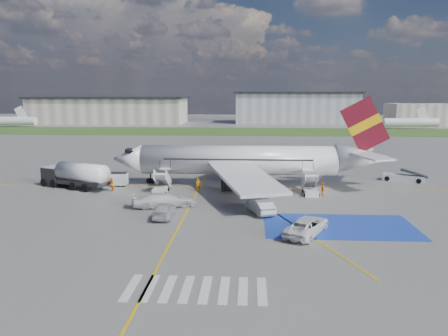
{
  "coord_description": "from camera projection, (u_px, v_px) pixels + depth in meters",
  "views": [
    {
      "loc": [
        1.54,
        -43.93,
        12.43
      ],
      "look_at": [
        -1.5,
        7.05,
        3.5
      ],
      "focal_mm": 35.0,
      "sensor_mm": 36.0,
      "label": 1
    }
  ],
  "objects": [
    {
      "name": "van_white_a",
      "position": [
        307.0,
        223.0,
        38.6
      ],
      "size": [
        4.43,
        5.7,
        1.94
      ],
      "primitive_type": "imported",
      "rotation": [
        0.0,
        0.0,
        2.69
      ],
      "color": "white",
      "rests_on": "ground"
    },
    {
      "name": "airstairs_aft",
      "position": [
        310.0,
        190.0,
        53.35
      ],
      "size": [
        1.9,
        5.2,
        3.6
      ],
      "color": "silver",
      "rests_on": "ground"
    },
    {
      "name": "car_silver_b",
      "position": [
        260.0,
        205.0,
        45.25
      ],
      "size": [
        3.3,
        5.14,
        1.6
      ],
      "primitive_type": "imported",
      "rotation": [
        0.0,
        0.0,
        3.5
      ],
      "color": "#A6A9AD",
      "rests_on": "ground"
    },
    {
      "name": "airstairs_fwd",
      "position": [
        161.0,
        188.0,
        54.43
      ],
      "size": [
        1.9,
        5.2,
        3.6
      ],
      "color": "silver",
      "rests_on": "ground"
    },
    {
      "name": "crew_nose",
      "position": [
        111.0,
        185.0,
        55.15
      ],
      "size": [
        0.79,
        0.94,
        1.72
      ],
      "primitive_type": "imported",
      "rotation": [
        0.0,
        0.0,
        -1.39
      ],
      "color": "orange",
      "rests_on": "ground"
    },
    {
      "name": "taxiway_line_diag",
      "position": [
        238.0,
        188.0,
        57.23
      ],
      "size": [
        20.71,
        56.45,
        0.01
      ],
      "primitive_type": "cube",
      "rotation": [
        0.0,
        0.0,
        0.35
      ],
      "color": "gold",
      "rests_on": "ground"
    },
    {
      "name": "terminal_east",
      "position": [
        443.0,
        114.0,
        166.21
      ],
      "size": [
        40.0,
        16.0,
        8.0
      ],
      "primitive_type": "cube",
      "color": "gray",
      "rests_on": "ground"
    },
    {
      "name": "airliner",
      "position": [
        249.0,
        160.0,
        58.52
      ],
      "size": [
        36.81,
        32.95,
        11.92
      ],
      "color": "silver",
      "rests_on": "ground"
    },
    {
      "name": "staging_box",
      "position": [
        339.0,
        226.0,
        40.91
      ],
      "size": [
        14.0,
        8.0,
        0.01
      ],
      "primitive_type": "cube",
      "color": "#1B3AA6",
      "rests_on": "ground"
    },
    {
      "name": "terminal_west",
      "position": [
        110.0,
        111.0,
        175.62
      ],
      "size": [
        60.0,
        22.0,
        10.0
      ],
      "primitive_type": "cube",
      "color": "gray",
      "rests_on": "ground"
    },
    {
      "name": "crew_aft",
      "position": [
        323.0,
        189.0,
        52.51
      ],
      "size": [
        0.5,
        1.06,
        1.76
      ],
      "primitive_type": "imported",
      "rotation": [
        0.0,
        0.0,
        1.64
      ],
      "color": "orange",
      "rests_on": "ground"
    },
    {
      "name": "taxiway_line_cross",
      "position": [
        169.0,
        245.0,
        35.89
      ],
      "size": [
        0.2,
        60.0,
        0.01
      ],
      "primitive_type": "cube",
      "color": "gold",
      "rests_on": "ground"
    },
    {
      "name": "van_white_b",
      "position": [
        164.0,
        198.0,
        47.62
      ],
      "size": [
        5.59,
        3.47,
        2.04
      ],
      "primitive_type": "imported",
      "rotation": [
        0.0,
        0.0,
        1.85
      ],
      "color": "silver",
      "rests_on": "ground"
    },
    {
      "name": "crew_fwd",
      "position": [
        198.0,
        185.0,
        55.23
      ],
      "size": [
        0.69,
        0.53,
        1.68
      ],
      "primitive_type": "imported",
      "rotation": [
        0.0,
        0.0,
        0.24
      ],
      "color": "orange",
      "rests_on": "ground"
    },
    {
      "name": "car_silver_a",
      "position": [
        164.0,
        210.0,
        43.64
      ],
      "size": [
        1.91,
        4.64,
        1.57
      ],
      "primitive_type": "imported",
      "rotation": [
        0.0,
        0.0,
        3.15
      ],
      "color": "#A6A8AD",
      "rests_on": "ground"
    },
    {
      "name": "ground",
      "position": [
        234.0,
        213.0,
        45.43
      ],
      "size": [
        400.0,
        400.0,
        0.0
      ],
      "primitive_type": "plane",
      "color": "#60605E",
      "rests_on": "ground"
    },
    {
      "name": "terminal_centre",
      "position": [
        296.0,
        108.0,
        175.97
      ],
      "size": [
        48.0,
        18.0,
        12.0
      ],
      "primitive_type": "cube",
      "color": "gray",
      "rests_on": "ground"
    },
    {
      "name": "belt_loader",
      "position": [
        404.0,
        178.0,
        61.45
      ],
      "size": [
        6.06,
        3.93,
        1.77
      ],
      "rotation": [
        0.0,
        0.0,
        -0.41
      ],
      "color": "silver",
      "rests_on": "ground"
    },
    {
      "name": "gpu_cart",
      "position": [
        119.0,
        180.0,
        58.39
      ],
      "size": [
        2.22,
        1.47,
        1.81
      ],
      "rotation": [
        0.0,
        0.0,
        0.02
      ],
      "color": "silver",
      "rests_on": "ground"
    },
    {
      "name": "fuel_tanker",
      "position": [
        76.0,
        177.0,
        56.96
      ],
      "size": [
        10.1,
        6.33,
        3.38
      ],
      "rotation": [
        0.0,
        0.0,
        -0.41
      ],
      "color": "black",
      "rests_on": "ground"
    },
    {
      "name": "grass_strip",
      "position": [
        245.0,
        131.0,
        138.84
      ],
      "size": [
        400.0,
        30.0,
        0.01
      ],
      "primitive_type": "cube",
      "color": "#2D4C1E",
      "rests_on": "ground"
    },
    {
      "name": "taxiway_line_main",
      "position": [
        238.0,
        188.0,
        57.23
      ],
      "size": [
        120.0,
        0.2,
        0.01
      ],
      "primitive_type": "cube",
      "color": "gold",
      "rests_on": "ground"
    },
    {
      "name": "crosswalk",
      "position": [
        196.0,
        289.0,
        27.83
      ],
      "size": [
        9.0,
        4.0,
        0.01
      ],
      "color": "silver",
      "rests_on": "ground"
    }
  ]
}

